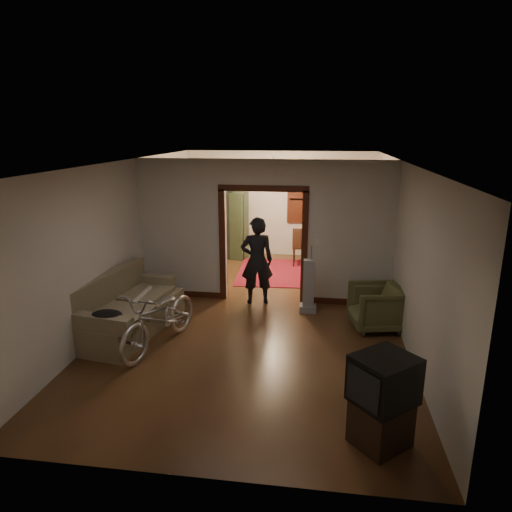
% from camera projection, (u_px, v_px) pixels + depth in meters
% --- Properties ---
extents(floor, '(5.00, 8.50, 0.01)m').
position_uv_depth(floor, '(258.00, 313.00, 8.57)').
color(floor, '#392112').
rests_on(floor, ground).
extents(ceiling, '(5.00, 8.50, 0.01)m').
position_uv_depth(ceiling, '(258.00, 162.00, 7.83)').
color(ceiling, white).
rests_on(ceiling, floor).
extents(wall_back, '(5.00, 0.02, 2.80)m').
position_uv_depth(wall_back, '(279.00, 204.00, 12.26)').
color(wall_back, beige).
rests_on(wall_back, floor).
extents(wall_left, '(0.02, 8.50, 2.80)m').
position_uv_depth(wall_left, '(126.00, 237.00, 8.54)').
color(wall_left, beige).
rests_on(wall_left, floor).
extents(wall_right, '(0.02, 8.50, 2.80)m').
position_uv_depth(wall_right, '(402.00, 246.00, 7.87)').
color(wall_right, beige).
rests_on(wall_right, floor).
extents(partition_wall, '(5.00, 0.14, 2.80)m').
position_uv_depth(partition_wall, '(263.00, 232.00, 8.92)').
color(partition_wall, beige).
rests_on(partition_wall, floor).
extents(door_casing, '(1.74, 0.20, 2.32)m').
position_uv_depth(door_casing, '(263.00, 247.00, 9.00)').
color(door_casing, '#39170D').
rests_on(door_casing, floor).
extents(far_window, '(0.98, 0.06, 1.28)m').
position_uv_depth(far_window, '(306.00, 199.00, 12.08)').
color(far_window, black).
rests_on(far_window, wall_back).
extents(chandelier, '(0.24, 0.24, 0.24)m').
position_uv_depth(chandelier, '(273.00, 175.00, 10.33)').
color(chandelier, '#FFE0A5').
rests_on(chandelier, ceiling).
extents(light_switch, '(0.08, 0.01, 0.12)m').
position_uv_depth(light_switch, '(317.00, 242.00, 8.74)').
color(light_switch, silver).
rests_on(light_switch, partition_wall).
extents(sofa, '(1.30, 2.31, 1.00)m').
position_uv_depth(sofa, '(129.00, 304.00, 7.68)').
color(sofa, '#6F674A').
rests_on(sofa, floor).
extents(rolled_paper, '(0.10, 0.82, 0.10)m').
position_uv_depth(rolled_paper, '(141.00, 296.00, 7.95)').
color(rolled_paper, beige).
rests_on(rolled_paper, sofa).
extents(jacket, '(0.47, 0.35, 0.14)m').
position_uv_depth(jacket, '(107.00, 315.00, 6.76)').
color(jacket, black).
rests_on(jacket, sofa).
extents(bicycle, '(1.14, 2.00, 1.00)m').
position_uv_depth(bicycle, '(160.00, 318.00, 7.12)').
color(bicycle, silver).
rests_on(bicycle, floor).
extents(armchair, '(0.98, 0.96, 0.77)m').
position_uv_depth(armchair, '(376.00, 307.00, 7.85)').
color(armchair, brown).
rests_on(armchair, floor).
extents(tv_stand, '(0.73, 0.73, 0.49)m').
position_uv_depth(tv_stand, '(380.00, 424.00, 4.95)').
color(tv_stand, black).
rests_on(tv_stand, floor).
extents(crt_tv, '(0.82, 0.81, 0.52)m').
position_uv_depth(crt_tv, '(384.00, 380.00, 4.81)').
color(crt_tv, black).
rests_on(crt_tv, tv_stand).
extents(vacuum, '(0.37, 0.33, 1.02)m').
position_uv_depth(vacuum, '(309.00, 286.00, 8.53)').
color(vacuum, gray).
rests_on(vacuum, floor).
extents(person, '(0.71, 0.55, 1.73)m').
position_uv_depth(person, '(257.00, 261.00, 8.88)').
color(person, black).
rests_on(person, floor).
extents(oriental_rug, '(1.83, 2.33, 0.02)m').
position_uv_depth(oriental_rug, '(274.00, 272.00, 11.03)').
color(oriental_rug, maroon).
rests_on(oriental_rug, floor).
extents(locker, '(0.97, 0.67, 1.76)m').
position_uv_depth(locker, '(230.00, 225.00, 12.10)').
color(locker, '#273520').
rests_on(locker, floor).
extents(globe, '(0.27, 0.27, 0.27)m').
position_uv_depth(globe, '(229.00, 185.00, 11.82)').
color(globe, '#1E5972').
rests_on(globe, locker).
extents(desk, '(1.23, 0.94, 0.81)m').
position_uv_depth(desk, '(323.00, 246.00, 11.88)').
color(desk, black).
rests_on(desk, floor).
extents(desk_chair, '(0.49, 0.49, 0.99)m').
position_uv_depth(desk_chair, '(302.00, 246.00, 11.48)').
color(desk_chair, black).
rests_on(desk_chair, floor).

